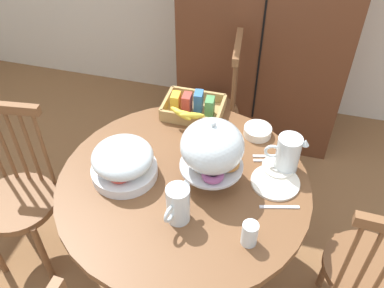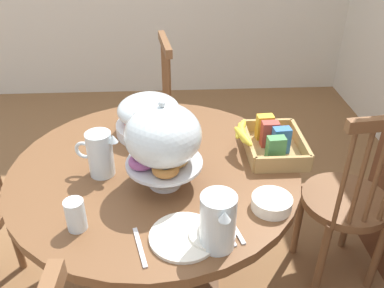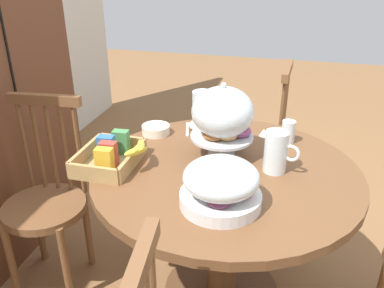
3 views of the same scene
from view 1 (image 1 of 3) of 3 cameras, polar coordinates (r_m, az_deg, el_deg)
name	(u,v)px [view 1 (image 1 of 3)]	position (r m, az deg, el deg)	size (l,w,h in m)	color
ground_plane	(185,287)	(2.46, -0.93, -18.65)	(10.00, 10.00, 0.00)	brown
wooden_armoire	(270,5)	(2.89, 10.43, 17.98)	(1.18, 0.60, 1.96)	brown
dining_table	(184,213)	(2.09, -1.08, -9.29)	(1.15, 1.15, 0.74)	brown
windsor_chair_near_window	(19,199)	(2.40, -22.21, -6.87)	(0.40, 0.40, 0.97)	brown
windsor_chair_facing_door	(368,273)	(2.13, 22.57, -15.77)	(0.40, 0.40, 0.97)	brown
windsor_chair_far_side	(211,113)	(2.74, 2.61, 4.13)	(0.40, 0.40, 0.97)	brown
pastry_stand_with_dome	(212,149)	(1.78, 2.74, -0.64)	(0.28, 0.28, 0.34)	silver
fruit_platter_covered	(123,162)	(1.91, -9.24, -2.36)	(0.30, 0.30, 0.18)	silver
orange_juice_pitcher	(178,206)	(1.72, -1.89, -8.28)	(0.10, 0.18, 0.18)	silver
milk_pitcher	(287,155)	(1.96, 12.71, -1.50)	(0.19, 0.11, 0.19)	silver
cereal_basket	(192,108)	(2.24, 0.06, 4.91)	(0.32, 0.30, 0.12)	tan
china_plate_large	(275,182)	(1.94, 11.14, -5.05)	(0.22, 0.22, 0.01)	white
china_plate_small	(278,167)	(2.00, 11.54, -2.99)	(0.15, 0.15, 0.01)	white
cereal_bowl	(258,131)	(2.16, 8.82, 1.71)	(0.14, 0.14, 0.04)	white
drinking_glass	(250,234)	(1.69, 7.76, -11.88)	(0.06, 0.06, 0.11)	silver
table_knife	(271,161)	(2.04, 10.62, -2.20)	(0.17, 0.01, 0.01)	silver
dinner_fork	(270,156)	(2.06, 10.52, -1.61)	(0.17, 0.01, 0.01)	silver
soup_spoon	(279,207)	(1.86, 11.69, -8.30)	(0.17, 0.01, 0.01)	silver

